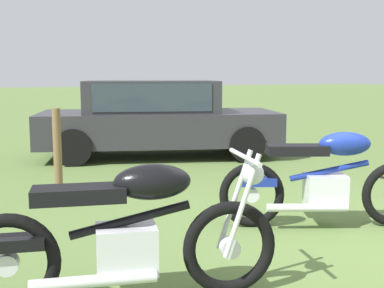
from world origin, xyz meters
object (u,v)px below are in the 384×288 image
at_px(motorcycle_black, 127,234).
at_px(motorcycle_blue, 326,180).
at_px(car_charcoal, 155,114).
at_px(fence_post_wooden, 58,156).

bearing_deg(motorcycle_black, motorcycle_blue, 31.94).
xyz_separation_m(motorcycle_blue, car_charcoal, (0.23, 4.87, 0.31)).
relative_size(motorcycle_black, fence_post_wooden, 1.83).
bearing_deg(motorcycle_blue, fence_post_wooden, 161.29).
xyz_separation_m(motorcycle_black, motorcycle_blue, (2.39, 0.70, 0.00)).
bearing_deg(fence_post_wooden, motorcycle_blue, -45.54).
bearing_deg(motorcycle_blue, car_charcoal, 114.09).
xyz_separation_m(motorcycle_black, fence_post_wooden, (0.20, 2.93, 0.09)).
height_order(motorcycle_black, fence_post_wooden, fence_post_wooden).
height_order(motorcycle_blue, fence_post_wooden, fence_post_wooden).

